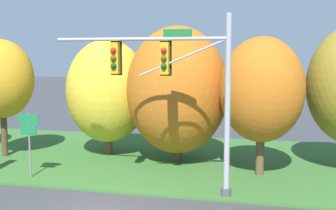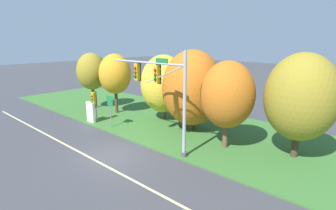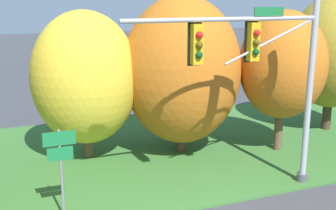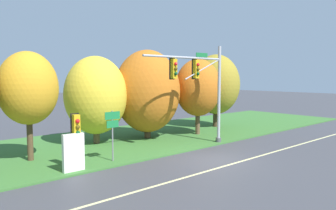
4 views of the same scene
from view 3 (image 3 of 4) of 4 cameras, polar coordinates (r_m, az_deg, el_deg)
name	(u,v)px [view 3 (image 3 of 4)]	position (r m, az deg, el deg)	size (l,w,h in m)	color
grass_verge	(154,150)	(19.10, -1.94, -6.05)	(48.00, 11.50, 0.10)	#386B2D
traffic_signal_mast	(265,66)	(14.27, 13.06, 5.15)	(7.00, 0.49, 6.86)	#9EA0A5
route_sign_post	(60,159)	(13.02, -14.36, -7.07)	(0.96, 0.08, 2.83)	slate
tree_behind_signpost	(85,78)	(17.60, -11.16, 3.61)	(4.39, 4.39, 6.16)	brown
tree_mid_verge	(182,71)	(17.96, 1.86, 4.69)	(5.02, 5.02, 6.74)	#4C3823
tree_tall_centre	(283,65)	(18.71, 15.28, 5.24)	(3.72, 3.72, 6.15)	brown
tree_right_far	(333,52)	(22.63, 21.41, 6.64)	(4.45, 4.45, 6.76)	#423021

